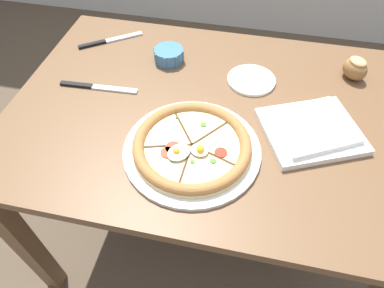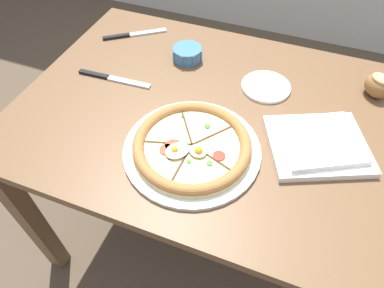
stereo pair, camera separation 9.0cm
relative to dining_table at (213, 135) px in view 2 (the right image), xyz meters
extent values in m
plane|color=brown|center=(0.00, 0.00, -0.65)|extent=(12.00, 12.00, 0.00)
cube|color=brown|center=(0.00, 0.00, 0.10)|extent=(1.20, 0.86, 0.03)
cube|color=brown|center=(-0.55, -0.38, -0.28)|extent=(0.06, 0.06, 0.73)
cube|color=brown|center=(-0.55, 0.38, -0.28)|extent=(0.06, 0.06, 0.73)
cube|color=brown|center=(0.55, 0.38, -0.28)|extent=(0.06, 0.06, 0.73)
cylinder|color=white|center=(-0.01, -0.17, 0.12)|extent=(0.37, 0.37, 0.01)
cylinder|color=#E5C684|center=(-0.01, -0.17, 0.13)|extent=(0.32, 0.32, 0.01)
cylinder|color=#E0CC84|center=(-0.01, -0.17, 0.14)|extent=(0.27, 0.27, 0.00)
torus|color=#A36B38|center=(-0.01, -0.17, 0.14)|extent=(0.32, 0.32, 0.03)
cube|color=#472D19|center=(-0.07, -0.19, 0.14)|extent=(0.13, 0.04, 0.00)
cube|color=#472D19|center=(-0.01, -0.24, 0.14)|extent=(0.01, 0.13, 0.00)
cube|color=#472D19|center=(0.06, -0.20, 0.14)|extent=(0.13, 0.05, 0.00)
cube|color=#472D19|center=(0.03, -0.12, 0.14)|extent=(0.09, 0.11, 0.00)
cube|color=#472D19|center=(-0.04, -0.12, 0.14)|extent=(0.08, 0.11, 0.00)
cylinder|color=red|center=(-0.06, -0.21, 0.14)|extent=(0.04, 0.04, 0.00)
cylinder|color=red|center=(0.07, -0.19, 0.14)|extent=(0.03, 0.03, 0.00)
cylinder|color=red|center=(-0.05, -0.20, 0.14)|extent=(0.04, 0.04, 0.00)
ellipsoid|color=white|center=(0.02, -0.19, 0.15)|extent=(0.06, 0.06, 0.01)
sphere|color=#F4AD1E|center=(0.02, -0.20, 0.15)|extent=(0.02, 0.02, 0.02)
ellipsoid|color=white|center=(-0.03, -0.21, 0.15)|extent=(0.08, 0.08, 0.01)
sphere|color=#F4AD1E|center=(-0.04, -0.22, 0.15)|extent=(0.02, 0.02, 0.02)
cylinder|color=#2D5B1E|center=(-0.07, -0.09, 0.14)|extent=(0.01, 0.01, 0.00)
cylinder|color=#477A2D|center=(0.01, -0.10, 0.14)|extent=(0.02, 0.02, 0.00)
cylinder|color=#477A2D|center=(0.01, -0.23, 0.14)|extent=(0.01, 0.01, 0.00)
cylinder|color=#2D5B1E|center=(-0.06, -0.19, 0.14)|extent=(0.01, 0.01, 0.00)
cylinder|color=#2D5B1E|center=(-0.04, -0.23, 0.14)|extent=(0.01, 0.01, 0.00)
cylinder|color=#2D5B1E|center=(0.08, -0.18, 0.14)|extent=(0.01, 0.01, 0.00)
cylinder|color=#477A2D|center=(0.06, -0.22, 0.14)|extent=(0.02, 0.02, 0.00)
cylinder|color=teal|center=(-0.17, 0.21, 0.13)|extent=(0.10, 0.10, 0.04)
cylinder|color=beige|center=(-0.17, 0.21, 0.14)|extent=(0.08, 0.08, 0.02)
cylinder|color=teal|center=(-0.12, 0.21, 0.13)|extent=(0.01, 0.01, 0.04)
cylinder|color=teal|center=(-0.14, 0.24, 0.13)|extent=(0.01, 0.01, 0.04)
cylinder|color=teal|center=(-0.17, 0.26, 0.13)|extent=(0.01, 0.01, 0.04)
cylinder|color=teal|center=(-0.21, 0.24, 0.13)|extent=(0.01, 0.01, 0.04)
cylinder|color=teal|center=(-0.22, 0.21, 0.13)|extent=(0.01, 0.01, 0.04)
cylinder|color=teal|center=(-0.21, 0.17, 0.13)|extent=(0.01, 0.01, 0.04)
cylinder|color=teal|center=(-0.17, 0.16, 0.13)|extent=(0.01, 0.01, 0.04)
cylinder|color=teal|center=(-0.14, 0.17, 0.13)|extent=(0.01, 0.01, 0.04)
cube|color=white|center=(0.31, -0.04, 0.12)|extent=(0.33, 0.31, 0.02)
cube|color=white|center=(0.31, -0.04, 0.14)|extent=(0.27, 0.26, 0.02)
ellipsoid|color=olive|center=(0.44, 0.24, 0.15)|extent=(0.10, 0.10, 0.07)
ellipsoid|color=tan|center=(0.44, 0.24, 0.18)|extent=(0.07, 0.07, 0.02)
cube|color=silver|center=(-0.30, 0.02, 0.12)|extent=(0.15, 0.03, 0.01)
cube|color=black|center=(-0.43, 0.01, 0.12)|extent=(0.11, 0.02, 0.01)
cube|color=silver|center=(-0.37, 0.31, 0.12)|extent=(0.13, 0.10, 0.01)
cube|color=black|center=(-0.47, 0.24, 0.12)|extent=(0.09, 0.07, 0.01)
cylinder|color=white|center=(0.12, 0.16, 0.12)|extent=(0.16, 0.16, 0.01)
camera|label=1|loc=(0.12, -0.75, 0.83)|focal=32.00mm
camera|label=2|loc=(0.20, -0.72, 0.83)|focal=32.00mm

